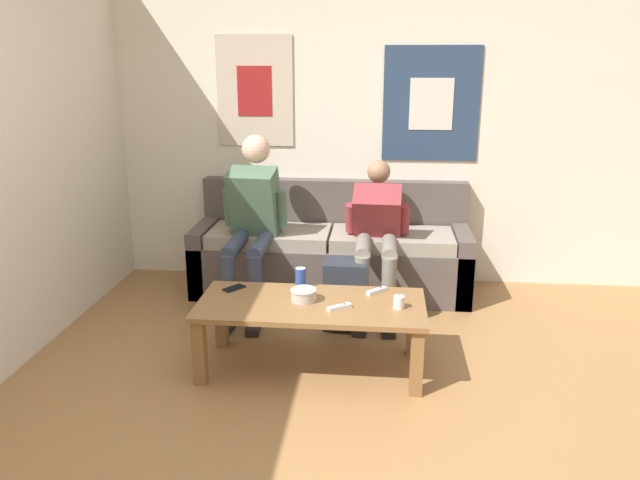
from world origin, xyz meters
TOP-DOWN VIEW (x-y plane):
  - ground_plane at (0.00, 0.00)m, footprint 18.00×18.00m
  - wall_back at (0.00, 2.52)m, footprint 10.00×0.07m
  - couch at (-0.12, 2.18)m, footprint 2.10×0.67m
  - coffee_table at (-0.13, 0.88)m, footprint 1.31×0.60m
  - person_seated_adult at (-0.67, 1.83)m, footprint 0.47×0.91m
  - person_seated_teen at (0.23, 1.86)m, footprint 0.47×0.94m
  - backpack at (0.03, 1.49)m, footprint 0.29×0.26m
  - ceramic_bowl at (-0.18, 0.91)m, footprint 0.16×0.16m
  - pillar_candle at (0.37, 0.85)m, footprint 0.06×0.06m
  - drink_can_blue at (-0.22, 1.12)m, footprint 0.07×0.07m
  - game_controller_near_left at (0.04, 0.80)m, footprint 0.14×0.11m
  - game_controller_near_right at (0.24, 1.07)m, footprint 0.13×0.13m
  - cell_phone at (-0.62, 1.05)m, footprint 0.14×0.15m

SIDE VIEW (x-z plane):
  - ground_plane at x=0.00m, z-range 0.00..0.00m
  - backpack at x=0.03m, z-range -0.01..0.46m
  - couch at x=-0.12m, z-range -0.13..0.71m
  - coffee_table at x=-0.13m, z-range 0.14..0.56m
  - cell_phone at x=-0.62m, z-range 0.41..0.43m
  - game_controller_near_left at x=0.04m, z-range 0.41..0.44m
  - game_controller_near_right at x=0.24m, z-range 0.41..0.44m
  - pillar_candle at x=0.37m, z-range 0.41..0.49m
  - ceramic_bowl at x=-0.18m, z-range 0.42..0.49m
  - drink_can_blue at x=-0.22m, z-range 0.41..0.54m
  - person_seated_teen at x=0.23m, z-range 0.06..1.10m
  - person_seated_adult at x=-0.67m, z-range 0.06..1.28m
  - wall_back at x=0.00m, z-range 0.00..2.55m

